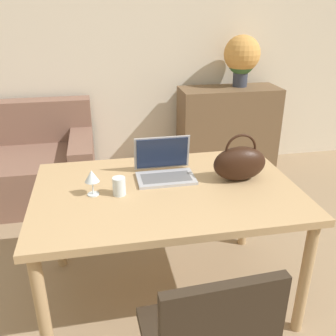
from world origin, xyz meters
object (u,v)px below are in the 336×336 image
(drinking_glass, at_px, (119,186))
(handbag, at_px, (240,163))
(wine_glass, at_px, (92,177))
(laptop, at_px, (164,166))
(couch, at_px, (5,168))
(flower_vase, at_px, (242,57))

(drinking_glass, distance_m, handbag, 0.68)
(drinking_glass, height_order, wine_glass, wine_glass)
(laptop, bearing_deg, couch, 131.53)
(couch, xyz_separation_m, drinking_glass, (0.94, -1.56, 0.50))
(couch, height_order, handbag, handbag)
(couch, relative_size, flower_vase, 3.23)
(wine_glass, bearing_deg, couch, 117.68)
(couch, relative_size, handbag, 5.25)
(couch, bearing_deg, flower_vase, 5.92)
(laptop, xyz_separation_m, flower_vase, (1.07, 1.61, 0.37))
(couch, xyz_separation_m, flower_vase, (2.28, 0.24, 0.89))
(couch, height_order, wine_glass, wine_glass)
(couch, distance_m, flower_vase, 2.46)
(couch, distance_m, laptop, 1.90)
(laptop, bearing_deg, flower_vase, 56.38)
(drinking_glass, xyz_separation_m, wine_glass, (-0.14, 0.02, 0.05))
(drinking_glass, height_order, flower_vase, flower_vase)
(couch, height_order, laptop, laptop)
(drinking_glass, relative_size, handbag, 0.32)
(couch, relative_size, laptop, 4.84)
(couch, distance_m, handbag, 2.28)
(handbag, bearing_deg, laptop, 161.54)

